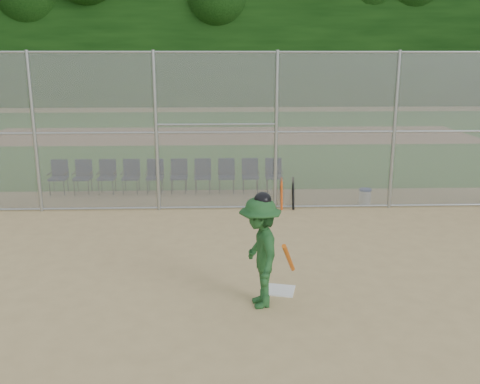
{
  "coord_description": "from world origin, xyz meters",
  "views": [
    {
      "loc": [
        -0.4,
        -8.32,
        3.9
      ],
      "look_at": [
        0.0,
        2.5,
        1.1
      ],
      "focal_mm": 40.0,
      "sensor_mm": 36.0,
      "label": 1
    }
  ],
  "objects_px": {
    "home_plate": "(280,290)",
    "water_cooler": "(365,196)",
    "chair_0": "(58,178)",
    "batter_at_plate": "(260,252)"
  },
  "relations": [
    {
      "from": "home_plate",
      "to": "water_cooler",
      "type": "bearing_deg",
      "value": 61.87
    },
    {
      "from": "home_plate",
      "to": "batter_at_plate",
      "type": "height_order",
      "value": "batter_at_plate"
    },
    {
      "from": "home_plate",
      "to": "water_cooler",
      "type": "distance_m",
      "value": 6.08
    },
    {
      "from": "home_plate",
      "to": "batter_at_plate",
      "type": "xyz_separation_m",
      "value": [
        -0.39,
        -0.5,
        0.89
      ]
    },
    {
      "from": "home_plate",
      "to": "chair_0",
      "type": "bearing_deg",
      "value": 130.0
    },
    {
      "from": "water_cooler",
      "to": "home_plate",
      "type": "bearing_deg",
      "value": -118.13
    },
    {
      "from": "home_plate",
      "to": "water_cooler",
      "type": "relative_size",
      "value": 1.13
    },
    {
      "from": "home_plate",
      "to": "batter_at_plate",
      "type": "bearing_deg",
      "value": -128.4
    },
    {
      "from": "home_plate",
      "to": "chair_0",
      "type": "xyz_separation_m",
      "value": [
        -5.65,
        6.73,
        0.47
      ]
    },
    {
      "from": "water_cooler",
      "to": "chair_0",
      "type": "height_order",
      "value": "chair_0"
    }
  ]
}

